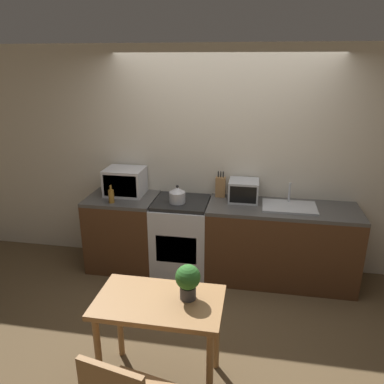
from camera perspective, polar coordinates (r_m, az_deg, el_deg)
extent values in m
plane|color=brown|center=(3.90, 2.20, -18.87)|extent=(16.00, 16.00, 0.00)
cube|color=beige|center=(4.42, 4.62, 4.72)|extent=(10.00, 0.06, 2.60)
cube|color=#4C2D19|center=(4.66, -10.35, -6.18)|extent=(0.80, 0.62, 0.86)
cube|color=#474442|center=(4.48, -10.69, -0.99)|extent=(0.80, 0.62, 0.04)
cube|color=#4C2D19|center=(4.41, 13.28, -7.95)|extent=(1.65, 0.62, 0.86)
cube|color=#474442|center=(4.22, 13.75, -2.52)|extent=(1.65, 0.62, 0.04)
cube|color=silver|center=(4.47, -1.60, -6.98)|extent=(0.64, 0.62, 0.86)
cube|color=black|center=(4.29, -1.66, -1.59)|extent=(0.61, 0.57, 0.04)
cube|color=black|center=(4.21, -2.44, -8.76)|extent=(0.46, 0.02, 0.32)
cylinder|color=#B7B7BC|center=(4.21, -2.24, -0.81)|extent=(0.18, 0.18, 0.12)
cone|color=#B7B7BC|center=(4.18, -2.26, 0.36)|extent=(0.17, 0.17, 0.06)
sphere|color=black|center=(4.17, -2.27, 0.85)|extent=(0.03, 0.03, 0.03)
cube|color=silver|center=(4.51, -10.15, 1.59)|extent=(0.45, 0.37, 0.32)
cube|color=black|center=(4.36, -10.93, 0.88)|extent=(0.40, 0.01, 0.25)
cylinder|color=olive|center=(4.30, -12.20, -0.66)|extent=(0.06, 0.06, 0.15)
cylinder|color=olive|center=(4.26, -12.30, 0.65)|extent=(0.02, 0.02, 0.06)
cube|color=#9E7042|center=(4.38, 4.35, 0.76)|extent=(0.11, 0.07, 0.24)
cylinder|color=black|center=(4.34, 4.03, 2.71)|extent=(0.01, 0.01, 0.07)
cylinder|color=black|center=(4.34, 4.41, 2.69)|extent=(0.01, 0.01, 0.07)
cylinder|color=black|center=(4.33, 4.78, 2.67)|extent=(0.01, 0.01, 0.07)
cube|color=#ADAFB5|center=(4.29, 7.88, 0.23)|extent=(0.33, 0.31, 0.24)
cube|color=black|center=(4.15, 7.79, -0.43)|extent=(0.29, 0.01, 0.19)
cube|color=#ADAFB5|center=(4.22, 14.61, -2.19)|extent=(0.58, 0.38, 0.02)
cylinder|color=#ADAFB5|center=(4.30, 14.63, -0.05)|extent=(0.03, 0.03, 0.22)
cube|color=#9E7042|center=(2.88, -5.06, -16.37)|extent=(0.94, 0.55, 0.04)
cylinder|color=#9E7042|center=(3.08, -14.03, -23.27)|extent=(0.05, 0.05, 0.72)
cylinder|color=#9E7042|center=(2.90, 2.71, -25.83)|extent=(0.05, 0.05, 0.72)
cylinder|color=#9E7042|center=(3.38, -10.98, -18.54)|extent=(0.05, 0.05, 0.72)
cylinder|color=#9E7042|center=(3.22, 3.78, -20.41)|extent=(0.05, 0.05, 0.72)
cylinder|color=#424247|center=(2.84, -0.62, -15.03)|extent=(0.12, 0.12, 0.10)
sphere|color=#2D6B28|center=(2.77, -0.63, -12.83)|extent=(0.19, 0.19, 0.19)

